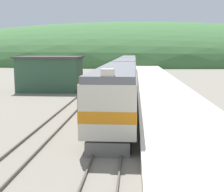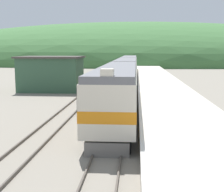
# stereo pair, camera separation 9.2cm
# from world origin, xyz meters

# --- Properties ---
(track_main) EXTENTS (1.52, 180.00, 0.16)m
(track_main) POSITION_xyz_m (0.00, 70.00, 0.08)
(track_main) COLOR #4C443D
(track_main) RESTS_ON ground
(track_siding) EXTENTS (1.52, 180.00, 0.16)m
(track_siding) POSITION_xyz_m (-4.47, 70.00, 0.08)
(track_siding) COLOR #4C443D
(track_siding) RESTS_ON ground
(platform) EXTENTS (6.30, 140.00, 0.90)m
(platform) POSITION_xyz_m (4.81, 50.00, 0.44)
(platform) COLOR #BCB5A5
(platform) RESTS_ON ground
(distant_hills) EXTENTS (208.51, 93.83, 33.78)m
(distant_hills) POSITION_xyz_m (0.00, 139.18, 0.00)
(distant_hills) COLOR #3D6B38
(distant_hills) RESTS_ON ground
(station_shed) EXTENTS (8.25, 6.11, 4.57)m
(station_shed) POSITION_xyz_m (-9.83, 43.51, 2.30)
(station_shed) COLOR #385B42
(station_shed) RESTS_ON ground
(express_train_lead_car) EXTENTS (2.98, 20.04, 4.46)m
(express_train_lead_car) POSITION_xyz_m (0.00, 27.63, 2.24)
(express_train_lead_car) COLOR black
(express_train_lead_car) RESTS_ON ground
(carriage_second) EXTENTS (2.97, 19.09, 4.10)m
(carriage_second) POSITION_xyz_m (0.00, 48.31, 2.23)
(carriage_second) COLOR black
(carriage_second) RESTS_ON ground
(carriage_third) EXTENTS (2.97, 19.09, 4.10)m
(carriage_third) POSITION_xyz_m (0.00, 68.28, 2.23)
(carriage_third) COLOR black
(carriage_third) RESTS_ON ground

